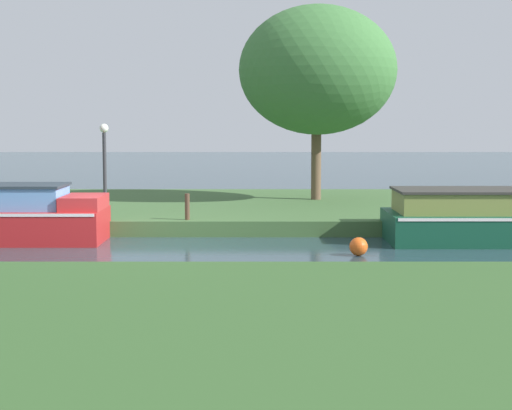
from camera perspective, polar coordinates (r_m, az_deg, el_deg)
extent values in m
plane|color=#273D47|center=(19.23, -8.26, -3.03)|extent=(120.00, 120.00, 0.00)
cube|color=#3D6033|center=(26.09, -6.06, -0.25)|extent=(72.00, 10.00, 0.40)
cube|color=#315527|center=(10.54, -15.40, -9.40)|extent=(72.00, 10.00, 0.40)
cube|color=#B31F21|center=(21.01, -16.32, -1.36)|extent=(4.45, 1.92, 0.80)
cube|color=silver|center=(20.97, -16.35, -0.38)|extent=(4.36, 1.95, 0.07)
cube|color=#6294CF|center=(20.95, -16.51, 0.47)|extent=(2.60, 1.46, 0.55)
cube|color=#28333B|center=(20.93, -16.53, 1.30)|extent=(2.70, 1.53, 0.06)
cube|color=red|center=(20.52, -11.67, 0.19)|extent=(0.94, 1.61, 0.33)
cube|color=#134831|center=(21.01, 16.32, -1.46)|extent=(5.43, 2.37, 0.72)
cube|color=white|center=(20.97, 16.35, -0.59)|extent=(5.32, 2.40, 0.07)
cube|color=olive|center=(20.83, 15.32, 0.21)|extent=(4.15, 1.80, 0.51)
cube|color=#32302B|center=(20.81, 15.35, 0.98)|extent=(4.25, 1.90, 0.06)
cylinder|color=brown|center=(26.86, 4.16, 3.58)|extent=(0.32, 0.32, 3.00)
ellipsoid|color=#3C7038|center=(26.49, 4.27, 9.21)|extent=(4.96, 4.58, 4.05)
cylinder|color=#333338|center=(22.80, -10.29, 2.12)|extent=(0.10, 0.10, 2.21)
sphere|color=white|center=(22.75, -10.35, 5.20)|extent=(0.24, 0.24, 0.24)
cylinder|color=#4E3728|center=(21.37, -4.71, -0.12)|extent=(0.12, 0.12, 0.67)
sphere|color=#E55919|center=(18.25, 7.05, -2.84)|extent=(0.40, 0.40, 0.40)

